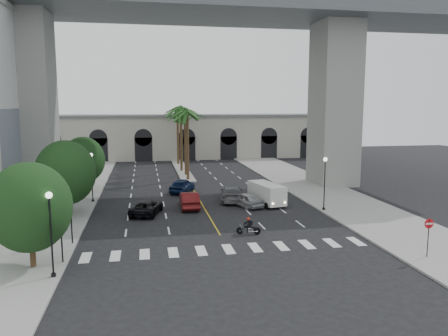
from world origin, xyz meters
The scene contains 30 objects.
ground centered at (0.00, 0.00, 0.00)m, with size 140.00×140.00×0.00m, color black.
sidewalk_left centered at (-15.00, 15.00, 0.07)m, with size 8.00×100.00×0.15m, color gray.
sidewalk_right centered at (15.00, 15.00, 0.07)m, with size 8.00×100.00×0.15m, color gray.
median centered at (0.00, 38.00, 0.10)m, with size 2.00×24.00×0.20m, color gray.
pier_building centered at (0.00, 55.00, 4.27)m, with size 71.00×10.50×8.50m.
bridge centered at (3.42, 22.00, 18.51)m, with size 75.00×13.00×26.00m.
palm_a centered at (0.00, 28.00, 9.10)m, with size 3.20×3.20×10.30m.
palm_b centered at (0.10, 32.00, 9.37)m, with size 3.20×3.20×10.60m.
palm_c centered at (-0.20, 36.00, 8.91)m, with size 3.20×3.20×10.10m.
palm_d centered at (0.15, 40.00, 9.65)m, with size 3.20×3.20×10.90m.
palm_e centered at (-0.10, 44.00, 9.19)m, with size 3.20×3.20×10.40m.
palm_f centered at (0.20, 48.00, 9.46)m, with size 3.20×3.20×10.70m.
street_tree_near centered at (-13.00, -3.00, 4.02)m, with size 5.20×5.20×6.89m.
street_tree_mid centered at (-13.00, 10.00, 4.21)m, with size 5.44×5.44×7.21m.
street_tree_far centered at (-13.00, 22.00, 3.90)m, with size 5.04×5.04×6.68m.
lamp_post_left_near centered at (-11.40, -5.00, 3.22)m, with size 0.40×0.40×5.35m.
lamp_post_left_far centered at (-11.40, 16.00, 3.22)m, with size 0.40×0.40×5.35m.
lamp_post_right centered at (11.40, 8.00, 3.22)m, with size 0.40×0.40×5.35m.
traffic_signal_near centered at (-11.30, -2.50, 2.51)m, with size 0.25×0.18×3.65m.
traffic_signal_far centered at (-11.30, 1.50, 2.51)m, with size 0.25×0.18×3.65m.
motorcycle_rider centered at (2.35, 1.79, 0.64)m, with size 1.92×0.68×1.41m.
car_a centered at (4.30, 11.24, 0.75)m, with size 1.76×4.38×1.49m, color #A3A2A7.
car_b centered at (-1.50, 11.71, 0.84)m, with size 1.77×5.09×1.68m, color #531011.
car_c centered at (-5.76, 9.88, 0.70)m, with size 2.33×5.05×1.40m, color black.
car_d centered at (3.36, 14.12, 0.83)m, with size 2.34×5.75×1.67m, color slate.
car_e centered at (-1.50, 19.90, 0.83)m, with size 1.97×4.89×1.67m, color #0D1B3D.
cargo_van centered at (6.64, 11.75, 1.24)m, with size 3.01×5.52×2.23m.
pedestrian_a centered at (-13.09, 5.61, 1.03)m, with size 0.64×0.42×1.76m, color black.
pedestrian_b centered at (-14.09, 7.39, 1.01)m, with size 0.84×0.65×1.72m, color black.
do_not_enter_sign centered at (12.93, -5.88, 2.03)m, with size 0.69×0.06×2.80m.
Camera 1 is at (-5.81, -31.46, 10.40)m, focal length 35.00 mm.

